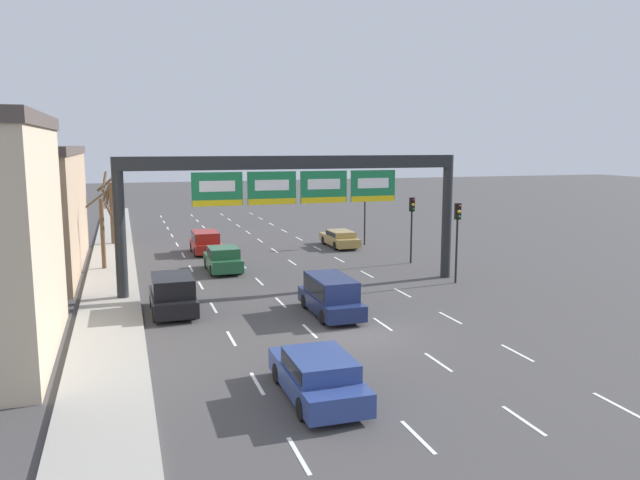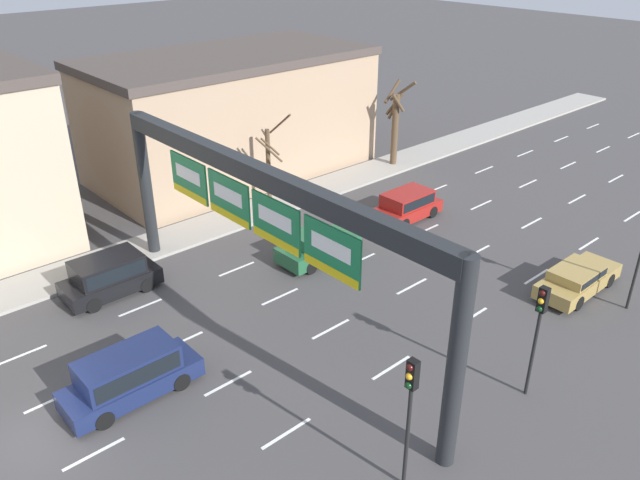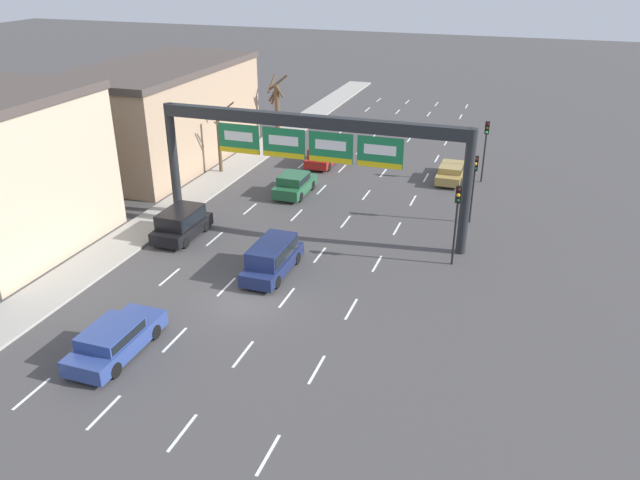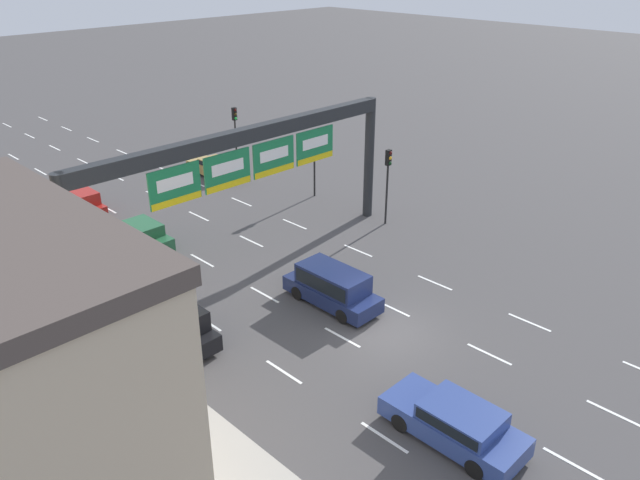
# 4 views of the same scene
# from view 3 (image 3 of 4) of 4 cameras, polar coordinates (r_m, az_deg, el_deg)

# --- Properties ---
(ground_plane) EXTENTS (220.00, 220.00, 0.00)m
(ground_plane) POSITION_cam_3_polar(r_m,az_deg,el_deg) (30.62, -6.63, -5.65)
(ground_plane) COLOR #474444
(sidewalk_left) EXTENTS (2.80, 110.00, 0.15)m
(sidewalk_left) POSITION_cam_3_polar(r_m,az_deg,el_deg) (35.44, -20.93, -2.63)
(sidewalk_left) COLOR #A8A399
(sidewalk_left) RESTS_ON ground_plane
(lane_dashes) EXTENTS (10.02, 67.00, 0.01)m
(lane_dashes) POSITION_cam_3_polar(r_m,az_deg,el_deg) (41.92, 1.18, 3.25)
(lane_dashes) COLOR white
(lane_dashes) RESTS_ON ground_plane
(sign_gantry) EXTENTS (18.67, 0.70, 7.13)m
(sign_gantry) POSITION_cam_3_polar(r_m,az_deg,el_deg) (35.96, -1.04, 8.91)
(sign_gantry) COLOR #232628
(sign_gantry) RESTS_ON ground_plane
(building_far) EXTENTS (9.25, 17.68, 7.61)m
(building_far) POSITION_cam_3_polar(r_m,az_deg,el_deg) (51.86, -14.35, 11.17)
(building_far) COLOR tan
(building_far) RESTS_ON ground_plane
(car_green) EXTENTS (1.92, 4.10, 1.53)m
(car_green) POSITION_cam_3_polar(r_m,az_deg,el_deg) (43.49, -2.37, 5.19)
(car_green) COLOR #235B38
(car_green) RESTS_ON ground_plane
(suv_navy) EXTENTS (1.82, 4.73, 1.79)m
(suv_navy) POSITION_cam_3_polar(r_m,az_deg,el_deg) (32.66, -4.38, -1.50)
(suv_navy) COLOR #19234C
(suv_navy) RESTS_ON ground_plane
(suv_black) EXTENTS (1.99, 4.12, 1.77)m
(suv_black) POSITION_cam_3_polar(r_m,az_deg,el_deg) (37.59, -12.57, 1.60)
(suv_black) COLOR black
(suv_black) RESTS_ON ground_plane
(car_gold) EXTENTS (1.80, 4.69, 1.26)m
(car_gold) POSITION_cam_3_polar(r_m,az_deg,el_deg) (47.37, 11.94, 6.18)
(car_gold) COLOR #A88947
(car_gold) RESTS_ON ground_plane
(suv_red) EXTENTS (1.89, 3.95, 1.59)m
(suv_red) POSITION_cam_3_polar(r_m,az_deg,el_deg) (49.62, 0.29, 7.83)
(suv_red) COLOR maroon
(suv_red) RESTS_ON ground_plane
(car_blue) EXTENTS (1.99, 4.83, 1.42)m
(car_blue) POSITION_cam_3_polar(r_m,az_deg,el_deg) (27.73, -18.26, -8.57)
(car_blue) COLOR navy
(car_blue) RESTS_ON ground_plane
(traffic_light_near_gantry) EXTENTS (0.30, 0.35, 4.50)m
(traffic_light_near_gantry) POSITION_cam_3_polar(r_m,az_deg,el_deg) (46.79, 14.93, 8.90)
(traffic_light_near_gantry) COLOR black
(traffic_light_near_gantry) RESTS_ON ground_plane
(traffic_light_mid_block) EXTENTS (0.30, 0.35, 4.51)m
(traffic_light_mid_block) POSITION_cam_3_polar(r_m,az_deg,el_deg) (33.36, 12.43, 2.76)
(traffic_light_mid_block) COLOR black
(traffic_light_mid_block) RESTS_ON ground_plane
(traffic_light_far_end) EXTENTS (0.30, 0.35, 4.32)m
(traffic_light_far_end) POSITION_cam_3_polar(r_m,az_deg,el_deg) (39.16, 13.93, 5.75)
(traffic_light_far_end) COLOR black
(traffic_light_far_end) RESTS_ON ground_plane
(tree_bare_closest) EXTENTS (2.00, 2.02, 5.21)m
(tree_bare_closest) POSITION_cam_3_polar(r_m,az_deg,el_deg) (47.90, -9.12, 9.10)
(tree_bare_closest) COLOR brown
(tree_bare_closest) RESTS_ON sidewalk_left
(tree_bare_second) EXTENTS (1.83, 1.79, 5.53)m
(tree_bare_second) POSITION_cam_3_polar(r_m,az_deg,el_deg) (56.56, -3.98, 12.15)
(tree_bare_second) COLOR brown
(tree_bare_second) RESTS_ON sidewalk_left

